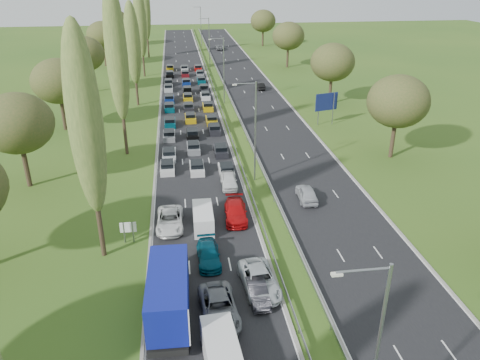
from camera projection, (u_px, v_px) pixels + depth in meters
ground at (223, 101)px, 89.83m from camera, size 260.00×260.00×0.00m
near_carriageway at (188, 98)px, 91.25m from camera, size 10.50×215.00×0.04m
far_carriageway at (256, 96)px, 92.91m from camera, size 10.50×215.00×0.04m
central_reservation at (222, 94)px, 91.85m from camera, size 2.36×215.00×0.32m
lamp_columns at (224, 71)px, 85.52m from camera, size 0.18×140.18×12.00m
poplar_row at (127, 46)px, 72.04m from camera, size 2.80×127.80×22.44m
woodland_left at (53, 86)px, 67.73m from camera, size 8.00×166.00×11.10m
woodland_right at (348, 72)px, 77.01m from camera, size 8.00×153.00×11.10m
traffic_queue_fill at (188, 103)px, 86.57m from camera, size 9.03×68.96×0.80m
near_car_2 at (170, 220)px, 46.07m from camera, size 2.68×5.62×1.55m
near_car_5 at (226, 359)px, 29.77m from camera, size 1.64×4.65×1.53m
near_car_6 at (219, 307)px, 34.26m from camera, size 3.00×5.89×1.59m
near_car_7 at (209, 254)px, 40.71m from camera, size 2.04×4.85×1.40m
near_car_9 at (257, 292)px, 36.12m from camera, size 1.62×4.16×1.35m
near_car_10 at (259, 280)px, 37.23m from camera, size 3.08×5.93×1.59m
near_car_11 at (236, 212)px, 47.62m from camera, size 2.56×5.57×1.58m
near_car_12 at (229, 180)px, 54.59m from camera, size 1.91×4.54×1.53m
far_car_0 at (307, 193)px, 51.40m from camera, size 2.13×4.78×1.60m
far_car_1 at (260, 86)px, 97.63m from camera, size 1.47×4.17×1.37m
far_car_2 at (220, 47)px, 143.87m from camera, size 2.62×5.43×1.49m
blue_lorry at (169, 290)px, 33.94m from camera, size 2.78×10.02×4.23m
white_van_front at (221, 351)px, 29.98m from camera, size 2.10×5.37×2.16m
white_van_rear at (203, 217)px, 46.13m from camera, size 1.92×4.88×1.96m
info_sign at (128, 229)px, 43.30m from camera, size 1.50×0.16×2.10m
direction_sign at (326, 103)px, 74.76m from camera, size 3.89×1.12×5.20m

